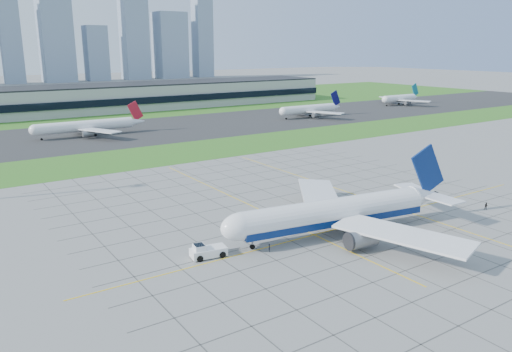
# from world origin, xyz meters

# --- Properties ---
(ground) EXTENTS (1400.00, 1400.00, 0.00)m
(ground) POSITION_xyz_m (0.00, 0.00, 0.00)
(ground) COLOR gray
(ground) RESTS_ON ground
(grass_median) EXTENTS (700.00, 35.00, 0.04)m
(grass_median) POSITION_xyz_m (0.00, 90.00, 0.02)
(grass_median) COLOR #357722
(grass_median) RESTS_ON ground
(asphalt_taxiway) EXTENTS (700.00, 75.00, 0.04)m
(asphalt_taxiway) POSITION_xyz_m (0.00, 145.00, 0.03)
(asphalt_taxiway) COLOR #383838
(asphalt_taxiway) RESTS_ON ground
(grass_far) EXTENTS (700.00, 145.00, 0.04)m
(grass_far) POSITION_xyz_m (0.00, 255.00, 0.02)
(grass_far) COLOR #357722
(grass_far) RESTS_ON ground
(apron_markings) EXTENTS (120.00, 130.00, 0.03)m
(apron_markings) POSITION_xyz_m (0.43, 11.09, 0.02)
(apron_markings) COLOR #474744
(apron_markings) RESTS_ON ground
(terminal) EXTENTS (260.00, 43.00, 15.80)m
(terminal) POSITION_xyz_m (40.00, 229.87, 7.89)
(terminal) COLOR #B7B7B2
(terminal) RESTS_ON ground
(airliner) EXTENTS (54.17, 54.49, 17.13)m
(airliner) POSITION_xyz_m (-6.13, -4.10, 4.68)
(airliner) COLOR white
(airliner) RESTS_ON ground
(pushback_tug) EXTENTS (9.79, 4.22, 2.69)m
(pushback_tug) POSITION_xyz_m (-33.83, 0.38, 1.19)
(pushback_tug) COLOR white
(pushback_tug) RESTS_ON ground
(crew_near) EXTENTS (0.57, 0.67, 1.55)m
(crew_near) POSITION_xyz_m (-22.71, -3.96, 0.77)
(crew_near) COLOR black
(crew_near) RESTS_ON ground
(crew_far) EXTENTS (1.10, 1.08, 1.78)m
(crew_far) POSITION_xyz_m (35.00, -12.21, 0.89)
(crew_far) COLOR black
(crew_far) RESTS_ON ground
(distant_jet_1) EXTENTS (47.30, 42.66, 14.08)m
(distant_jet_1) POSITION_xyz_m (-15.06, 144.67, 4.49)
(distant_jet_1) COLOR white
(distant_jet_1) RESTS_ON ground
(distant_jet_2) EXTENTS (40.89, 42.66, 14.08)m
(distant_jet_2) POSITION_xyz_m (104.79, 137.30, 4.49)
(distant_jet_2) COLOR white
(distant_jet_2) RESTS_ON ground
(distant_jet_3) EXTENTS (32.75, 42.66, 14.08)m
(distant_jet_3) POSITION_xyz_m (194.55, 150.46, 4.48)
(distant_jet_3) COLOR white
(distant_jet_3) RESTS_ON ground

